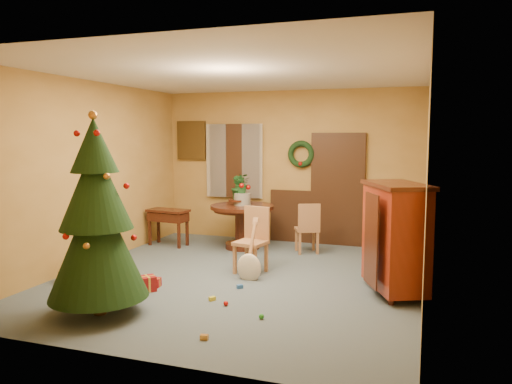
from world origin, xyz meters
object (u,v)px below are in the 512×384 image
at_px(dining_table, 242,218).
at_px(writing_desk, 168,218).
at_px(chair_near, 253,237).
at_px(christmas_tree, 97,220).
at_px(sideboard, 395,235).

relative_size(dining_table, writing_desk, 1.43).
height_order(chair_near, writing_desk, chair_near).
height_order(christmas_tree, sideboard, christmas_tree).
height_order(dining_table, writing_desk, dining_table).
bearing_deg(writing_desk, sideboard, -21.29).
height_order(chair_near, christmas_tree, christmas_tree).
height_order(writing_desk, sideboard, sideboard).
bearing_deg(sideboard, christmas_tree, -149.55).
relative_size(dining_table, sideboard, 0.80).
distance_m(chair_near, writing_desk, 2.42).
bearing_deg(writing_desk, christmas_tree, -73.74).
bearing_deg(sideboard, dining_table, 146.42).
distance_m(dining_table, writing_desk, 1.41).
height_order(dining_table, christmas_tree, christmas_tree).
height_order(christmas_tree, writing_desk, christmas_tree).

